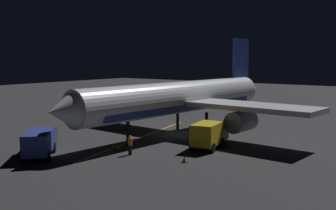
% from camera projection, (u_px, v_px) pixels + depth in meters
% --- Properties ---
extents(ground_plane, '(180.00, 180.00, 0.20)m').
position_uv_depth(ground_plane, '(179.00, 135.00, 45.94)').
color(ground_plane, '#323234').
extents(apron_guide_stripe, '(5.21, 22.73, 0.01)m').
position_uv_depth(apron_guide_stripe, '(140.00, 138.00, 44.02)').
color(apron_guide_stripe, gold).
rests_on(apron_guide_stripe, ground_plane).
extents(airliner, '(30.71, 34.71, 11.05)m').
position_uv_depth(airliner, '(182.00, 99.00, 45.91)').
color(airliner, white).
rests_on(airliner, ground_plane).
extents(baggage_truck, '(6.01, 6.18, 2.26)m').
position_uv_depth(baggage_truck, '(40.00, 142.00, 36.00)').
color(baggage_truck, navy).
rests_on(baggage_truck, ground_plane).
extents(catering_truck, '(3.16, 5.85, 2.45)m').
position_uv_depth(catering_truck, '(209.00, 135.00, 39.08)').
color(catering_truck, gold).
rests_on(catering_truck, ground_plane).
extents(ground_crew_worker, '(0.40, 0.40, 1.74)m').
position_uv_depth(ground_crew_worker, '(130.00, 145.00, 36.21)').
color(ground_crew_worker, black).
rests_on(ground_crew_worker, ground_plane).
extents(traffic_cone_near_left, '(0.50, 0.50, 0.55)m').
position_uv_depth(traffic_cone_near_left, '(184.00, 159.00, 33.68)').
color(traffic_cone_near_left, '#EA590F').
rests_on(traffic_cone_near_left, ground_plane).
extents(traffic_cone_near_right, '(0.50, 0.50, 0.55)m').
position_uv_depth(traffic_cone_near_right, '(208.00, 143.00, 40.13)').
color(traffic_cone_near_right, '#EA590F').
rests_on(traffic_cone_near_right, ground_plane).
extents(traffic_cone_under_wing, '(0.50, 0.50, 0.55)m').
position_uv_depth(traffic_cone_under_wing, '(118.00, 147.00, 38.14)').
color(traffic_cone_under_wing, '#EA590F').
rests_on(traffic_cone_under_wing, ground_plane).
extents(traffic_cone_far, '(0.50, 0.50, 0.55)m').
position_uv_depth(traffic_cone_far, '(113.00, 145.00, 38.98)').
color(traffic_cone_far, '#EA590F').
rests_on(traffic_cone_far, ground_plane).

